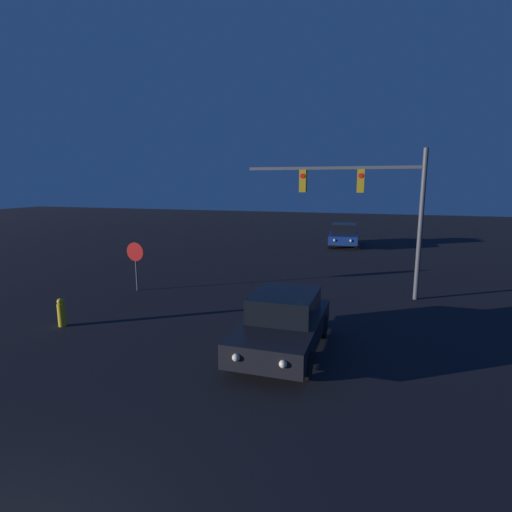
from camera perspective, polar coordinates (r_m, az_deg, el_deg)
car_near at (r=10.97m, az=3.89°, el=-9.52°), size 2.03×4.38×1.61m
car_far at (r=29.79m, az=12.44°, el=2.96°), size 2.23×4.47×1.61m
traffic_signal_mast at (r=16.48m, az=15.92°, el=8.08°), size 7.00×0.30×5.83m
stop_sign at (r=17.61m, az=-16.84°, el=-0.13°), size 0.80×0.07×2.08m
fire_hydrant at (r=14.33m, az=-26.04°, el=-7.25°), size 0.24×0.24×0.93m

